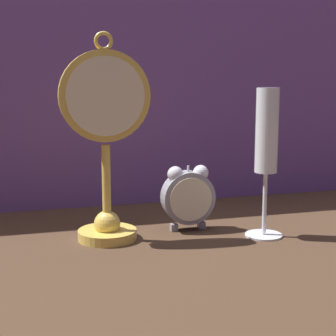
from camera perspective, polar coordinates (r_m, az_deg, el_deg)
The scene contains 5 objects.
ground_plane at distance 0.86m, azimuth 1.48°, elevation -8.55°, with size 4.00×4.00×0.00m, color #422D1E.
fabric_backdrop_drape at distance 1.13m, azimuth -3.49°, elevation 10.57°, with size 1.56×0.01×0.57m, color #6B478E.
pocket_watch_on_stand at distance 0.89m, azimuth -6.35°, elevation 2.37°, with size 0.14×0.10×0.33m.
alarm_clock_twin_bell at distance 0.96m, azimuth 2.06°, elevation -2.73°, with size 0.09×0.03×0.11m.
champagne_flute at distance 0.92m, azimuth 9.97°, elevation 2.40°, with size 0.06×0.06×0.25m.
Camera 1 is at (-0.25, -0.78, 0.28)m, focal length 60.00 mm.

